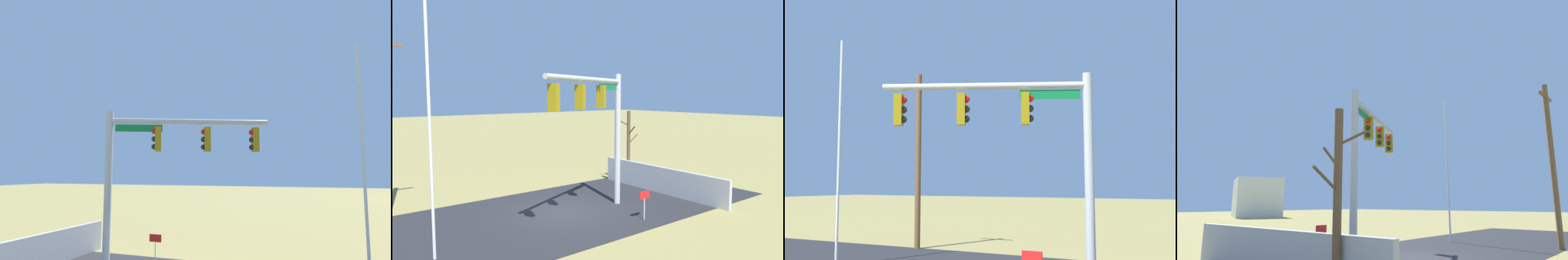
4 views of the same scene
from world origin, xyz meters
TOP-DOWN VIEW (x-y plane):
  - signal_mast at (1.06, -1.31)m, footprint 5.79×2.83m
  - flagpole at (-6.08, -1.57)m, footprint 0.10×0.10m
  - utility_pole at (-6.49, 3.83)m, footprint 1.90×0.26m

SIDE VIEW (x-z plane):
  - flagpole at x=-6.08m, z-range 0.00..8.14m
  - utility_pole at x=-6.49m, z-range 0.16..8.08m
  - signal_mast at x=1.06m, z-range 1.30..7.50m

